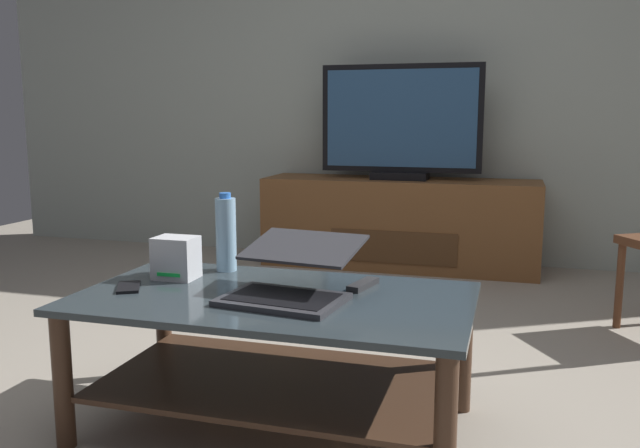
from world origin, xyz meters
TOP-DOWN VIEW (x-y plane):
  - ground_plane at (0.00, 0.00)m, footprint 7.68×7.68m
  - back_wall at (0.00, 2.52)m, footprint 6.40×0.12m
  - coffee_table at (-0.01, -0.24)m, footprint 1.25×0.70m
  - media_cabinet at (-0.02, 2.20)m, footprint 1.82×0.48m
  - television at (-0.02, 2.17)m, footprint 1.05×0.20m
  - laptop at (0.05, -0.26)m, footprint 0.41×0.45m
  - router_box at (-0.41, -0.14)m, footprint 0.14×0.12m
  - water_bottle_near at (-0.29, 0.02)m, footprint 0.08×0.08m
  - cell_phone at (-0.50, -0.31)m, footprint 0.13×0.16m
  - tv_remote at (0.24, -0.07)m, footprint 0.08×0.17m

SIDE VIEW (x-z plane):
  - ground_plane at x=0.00m, z-range 0.00..0.00m
  - media_cabinet at x=-0.02m, z-range 0.00..0.59m
  - coffee_table at x=-0.01m, z-range 0.09..0.54m
  - cell_phone at x=-0.50m, z-range 0.45..0.46m
  - tv_remote at x=0.24m, z-range 0.45..0.47m
  - laptop at x=0.05m, z-range 0.42..0.60m
  - router_box at x=-0.41m, z-range 0.45..0.60m
  - water_bottle_near at x=-0.29m, z-range 0.44..0.73m
  - television at x=-0.02m, z-range 0.58..1.33m
  - back_wall at x=0.00m, z-range 0.00..2.80m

